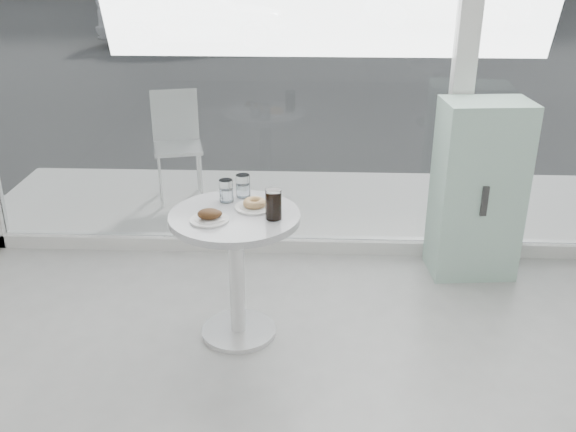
{
  "coord_description": "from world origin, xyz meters",
  "views": [
    {
      "loc": [
        -0.07,
        -1.28,
        2.16
      ],
      "look_at": [
        -0.2,
        1.7,
        0.85
      ],
      "focal_mm": 40.0,
      "sensor_mm": 36.0,
      "label": 1
    }
  ],
  "objects_px": {
    "patio_chair": "(177,138)",
    "water_tumbler_b": "(243,187)",
    "plate_donut": "(255,205)",
    "plate_fritter": "(210,216)",
    "cola_glass": "(274,205)",
    "water_tumbler_a": "(226,192)",
    "mint_cabinet": "(478,190)",
    "car_white": "(194,12)",
    "main_table": "(236,250)"
  },
  "relations": [
    {
      "from": "patio_chair",
      "to": "water_tumbler_b",
      "type": "relative_size",
      "value": 6.95
    },
    {
      "from": "plate_donut",
      "to": "water_tumbler_b",
      "type": "distance_m",
      "value": 0.19
    },
    {
      "from": "plate_fritter",
      "to": "cola_glass",
      "type": "bearing_deg",
      "value": 7.5
    },
    {
      "from": "plate_fritter",
      "to": "plate_donut",
      "type": "bearing_deg",
      "value": 39.3
    },
    {
      "from": "water_tumbler_a",
      "to": "cola_glass",
      "type": "relative_size",
      "value": 0.77
    },
    {
      "from": "mint_cabinet",
      "to": "plate_fritter",
      "type": "distance_m",
      "value": 1.9
    },
    {
      "from": "plate_fritter",
      "to": "water_tumbler_b",
      "type": "relative_size",
      "value": 1.58
    },
    {
      "from": "car_white",
      "to": "water_tumbler_a",
      "type": "distance_m",
      "value": 10.82
    },
    {
      "from": "main_table",
      "to": "car_white",
      "type": "distance_m",
      "value": 11.0
    },
    {
      "from": "main_table",
      "to": "patio_chair",
      "type": "bearing_deg",
      "value": 109.98
    },
    {
      "from": "water_tumbler_b",
      "to": "plate_donut",
      "type": "bearing_deg",
      "value": -64.54
    },
    {
      "from": "water_tumbler_a",
      "to": "plate_fritter",
      "type": "bearing_deg",
      "value": -100.57
    },
    {
      "from": "car_white",
      "to": "water_tumbler_a",
      "type": "xyz_separation_m",
      "value": [
        2.08,
        -10.61,
        0.16
      ]
    },
    {
      "from": "plate_donut",
      "to": "main_table",
      "type": "bearing_deg",
      "value": -141.4
    },
    {
      "from": "main_table",
      "to": "mint_cabinet",
      "type": "distance_m",
      "value": 1.74
    },
    {
      "from": "mint_cabinet",
      "to": "plate_donut",
      "type": "relative_size",
      "value": 5.47
    },
    {
      "from": "main_table",
      "to": "patio_chair",
      "type": "relative_size",
      "value": 0.84
    },
    {
      "from": "plate_donut",
      "to": "mint_cabinet",
      "type": "bearing_deg",
      "value": 28.23
    },
    {
      "from": "car_white",
      "to": "water_tumbler_a",
      "type": "relative_size",
      "value": 30.54
    },
    {
      "from": "patio_chair",
      "to": "car_white",
      "type": "bearing_deg",
      "value": 84.66
    },
    {
      "from": "mint_cabinet",
      "to": "cola_glass",
      "type": "distance_m",
      "value": 1.6
    },
    {
      "from": "main_table",
      "to": "cola_glass",
      "type": "distance_m",
      "value": 0.37
    },
    {
      "from": "main_table",
      "to": "water_tumbler_b",
      "type": "xyz_separation_m",
      "value": [
        0.02,
        0.25,
        0.28
      ]
    },
    {
      "from": "mint_cabinet",
      "to": "cola_glass",
      "type": "relative_size",
      "value": 7.2
    },
    {
      "from": "main_table",
      "to": "car_white",
      "type": "relative_size",
      "value": 0.2
    },
    {
      "from": "patio_chair",
      "to": "car_white",
      "type": "xyz_separation_m",
      "value": [
        -1.41,
        8.74,
        0.1
      ]
    },
    {
      "from": "main_table",
      "to": "mint_cabinet",
      "type": "relative_size",
      "value": 0.64
    },
    {
      "from": "water_tumbler_a",
      "to": "cola_glass",
      "type": "xyz_separation_m",
      "value": [
        0.28,
        -0.23,
        0.02
      ]
    },
    {
      "from": "plate_fritter",
      "to": "water_tumbler_a",
      "type": "xyz_separation_m",
      "value": [
        0.05,
        0.28,
        0.03
      ]
    },
    {
      "from": "water_tumbler_b",
      "to": "cola_glass",
      "type": "relative_size",
      "value": 0.79
    },
    {
      "from": "mint_cabinet",
      "to": "water_tumbler_a",
      "type": "bearing_deg",
      "value": -162.28
    },
    {
      "from": "main_table",
      "to": "water_tumbler_b",
      "type": "bearing_deg",
      "value": 85.3
    },
    {
      "from": "car_white",
      "to": "water_tumbler_b",
      "type": "bearing_deg",
      "value": -172.79
    },
    {
      "from": "car_white",
      "to": "water_tumbler_b",
      "type": "relative_size",
      "value": 29.68
    },
    {
      "from": "mint_cabinet",
      "to": "car_white",
      "type": "height_order",
      "value": "car_white"
    },
    {
      "from": "mint_cabinet",
      "to": "water_tumbler_a",
      "type": "relative_size",
      "value": 9.39
    },
    {
      "from": "plate_donut",
      "to": "cola_glass",
      "type": "bearing_deg",
      "value": -49.95
    },
    {
      "from": "plate_fritter",
      "to": "water_tumbler_b",
      "type": "xyz_separation_m",
      "value": [
        0.14,
        0.35,
        0.03
      ]
    },
    {
      "from": "patio_chair",
      "to": "water_tumbler_a",
      "type": "xyz_separation_m",
      "value": [
        0.68,
        -1.87,
        0.26
      ]
    },
    {
      "from": "car_white",
      "to": "cola_glass",
      "type": "bearing_deg",
      "value": -172.11
    },
    {
      "from": "cola_glass",
      "to": "plate_donut",
      "type": "bearing_deg",
      "value": 130.05
    },
    {
      "from": "main_table",
      "to": "cola_glass",
      "type": "xyz_separation_m",
      "value": [
        0.22,
        -0.05,
        0.3
      ]
    },
    {
      "from": "car_white",
      "to": "plate_donut",
      "type": "height_order",
      "value": "car_white"
    },
    {
      "from": "car_white",
      "to": "water_tumbler_b",
      "type": "distance_m",
      "value": 10.76
    },
    {
      "from": "plate_fritter",
      "to": "plate_donut",
      "type": "distance_m",
      "value": 0.28
    },
    {
      "from": "mint_cabinet",
      "to": "car_white",
      "type": "relative_size",
      "value": 0.31
    },
    {
      "from": "patio_chair",
      "to": "water_tumbler_a",
      "type": "bearing_deg",
      "value": -84.54
    },
    {
      "from": "mint_cabinet",
      "to": "plate_donut",
      "type": "bearing_deg",
      "value": -156.81
    },
    {
      "from": "mint_cabinet",
      "to": "main_table",
      "type": "bearing_deg",
      "value": -156.03
    },
    {
      "from": "patio_chair",
      "to": "cola_glass",
      "type": "bearing_deg",
      "value": -79.89
    }
  ]
}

